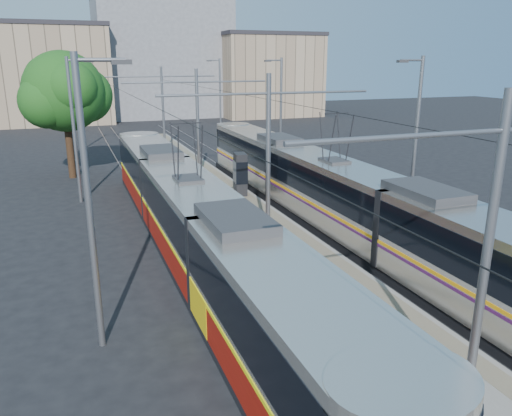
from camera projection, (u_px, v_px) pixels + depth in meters
name	position (u px, v px, depth m)	size (l,w,h in m)	color
ground	(367.00, 331.00, 14.97)	(160.00, 160.00, 0.00)	black
platform	(212.00, 192.00, 30.17)	(4.00, 50.00, 0.30)	gray
tactile_strip_left	(189.00, 192.00, 29.64)	(0.70, 50.00, 0.01)	gray
tactile_strip_right	(235.00, 187.00, 30.62)	(0.70, 50.00, 0.01)	gray
rails	(212.00, 194.00, 30.21)	(8.71, 70.00, 0.03)	gray
tram_left	(190.00, 219.00, 19.96)	(2.43, 29.23, 5.50)	black
tram_right	(333.00, 192.00, 23.48)	(2.43, 32.15, 5.50)	black
catenary	(225.00, 125.00, 26.38)	(9.20, 70.00, 7.00)	slate
street_lamps	(194.00, 118.00, 32.62)	(15.18, 38.22, 8.00)	slate
shelter	(240.00, 173.00, 28.62)	(0.83, 1.19, 2.43)	black
tree	(69.00, 93.00, 33.23)	(5.82, 5.38, 8.46)	#382314
building_left	(43.00, 74.00, 63.66)	(16.32, 12.24, 12.29)	tan
building_centre	(162.00, 56.00, 72.01)	(18.36, 14.28, 16.90)	gray
building_right	(267.00, 75.00, 72.12)	(14.28, 10.20, 11.57)	tan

